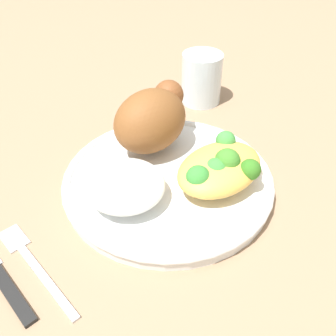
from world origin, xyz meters
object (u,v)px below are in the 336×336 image
at_px(rice_pile, 125,185).
at_px(mac_cheese_with_broccoli, 220,168).
at_px(roasted_chicken, 152,119).
at_px(water_glass, 202,78).
at_px(fork, 33,263).
at_px(plate, 168,180).

height_order(rice_pile, mac_cheese_with_broccoli, mac_cheese_with_broccoli).
xyz_separation_m(roasted_chicken, water_glass, (0.16, 0.06, -0.02)).
xyz_separation_m(rice_pile, fork, (-0.12, 0.00, -0.03)).
bearing_deg(water_glass, mac_cheese_with_broccoli, -132.10).
bearing_deg(fork, roasted_chicken, 13.42).
relative_size(fork, water_glass, 1.78).
bearing_deg(plate, rice_pile, 175.15).
relative_size(plate, rice_pile, 2.84).
xyz_separation_m(roasted_chicken, rice_pile, (-0.09, -0.05, -0.03)).
distance_m(roasted_chicken, fork, 0.22).
bearing_deg(water_glass, roasted_chicken, -159.23).
relative_size(plate, water_glass, 3.17).
height_order(mac_cheese_with_broccoli, fork, mac_cheese_with_broccoli).
relative_size(roasted_chicken, rice_pile, 1.26).
height_order(plate, roasted_chicken, roasted_chicken).
distance_m(rice_pile, mac_cheese_with_broccoli, 0.11).
height_order(roasted_chicken, water_glass, roasted_chicken).
distance_m(plate, mac_cheese_with_broccoli, 0.07).
distance_m(plate, fork, 0.18).
bearing_deg(mac_cheese_with_broccoli, roasted_chicken, 94.81).
distance_m(mac_cheese_with_broccoli, water_glass, 0.22).
relative_size(rice_pile, fork, 0.63).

